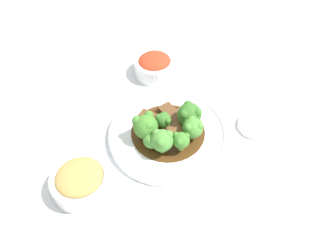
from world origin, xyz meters
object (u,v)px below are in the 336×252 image
at_px(beef_strip_3, 152,120).
at_px(broccoli_floret_1, 145,125).
at_px(broccoli_floret_0, 181,140).
at_px(broccoli_floret_4, 163,120).
at_px(broccoli_floret_2, 193,128).
at_px(broccoli_floret_3, 162,140).
at_px(side_bowl_kimchi, 154,65).
at_px(beef_strip_1, 172,115).
at_px(broccoli_floret_6, 151,140).
at_px(main_plate, 168,133).
at_px(beef_strip_2, 163,136).
at_px(beef_strip_0, 178,130).
at_px(sauce_dish, 255,125).
at_px(broccoli_floret_5, 190,115).
at_px(side_bowl_appetizer, 80,181).
at_px(serving_spoon, 192,109).

height_order(beef_strip_3, broccoli_floret_1, broccoli_floret_1).
distance_m(broccoli_floret_0, broccoli_floret_4, 0.07).
bearing_deg(broccoli_floret_2, broccoli_floret_3, -170.90).
height_order(broccoli_floret_0, broccoli_floret_1, broccoli_floret_1).
bearing_deg(side_bowl_kimchi, broccoli_floret_2, -89.76).
relative_size(broccoli_floret_1, broccoli_floret_4, 1.52).
distance_m(beef_strip_1, broccoli_floret_6, 0.09).
bearing_deg(broccoli_floret_6, main_plate, 31.93).
distance_m(beef_strip_2, side_bowl_kimchi, 0.23).
height_order(beef_strip_1, beef_strip_3, beef_strip_3).
height_order(broccoli_floret_4, side_bowl_kimchi, broccoli_floret_4).
height_order(beef_strip_0, sauce_dish, beef_strip_0).
height_order(beef_strip_3, broccoli_floret_5, broccoli_floret_5).
relative_size(beef_strip_2, side_bowl_appetizer, 0.61).
xyz_separation_m(broccoli_floret_1, side_bowl_kimchi, (0.09, 0.20, -0.03)).
xyz_separation_m(broccoli_floret_6, serving_spoon, (0.12, 0.06, -0.02)).
relative_size(serving_spoon, side_bowl_kimchi, 1.87).
relative_size(beef_strip_1, broccoli_floret_5, 1.29).
relative_size(beef_strip_0, serving_spoon, 0.27).
distance_m(main_plate, beef_strip_3, 0.04).
bearing_deg(side_bowl_appetizer, beef_strip_3, 28.72).
distance_m(beef_strip_3, broccoli_floret_6, 0.07).
relative_size(beef_strip_0, broccoli_floret_0, 1.16).
distance_m(beef_strip_2, broccoli_floret_6, 0.04).
height_order(main_plate, broccoli_floret_3, broccoli_floret_3).
bearing_deg(beef_strip_2, broccoli_floret_2, -18.32).
height_order(broccoli_floret_0, side_bowl_kimchi, broccoli_floret_0).
distance_m(beef_strip_1, beef_strip_2, 0.06).
relative_size(broccoli_floret_2, serving_spoon, 0.27).
bearing_deg(broccoli_floret_5, broccoli_floret_2, -101.08).
xyz_separation_m(beef_strip_2, beef_strip_3, (-0.01, 0.05, 0.00)).
bearing_deg(beef_strip_3, beef_strip_0, -46.44).
bearing_deg(broccoli_floret_0, beef_strip_3, 109.74).
xyz_separation_m(broccoli_floret_0, broccoli_floret_6, (-0.05, 0.03, -0.01)).
height_order(main_plate, beef_strip_0, beef_strip_0).
height_order(beef_strip_3, serving_spoon, beef_strip_3).
bearing_deg(broccoli_floret_2, sauce_dish, -3.76).
distance_m(broccoli_floret_0, broccoli_floret_3, 0.04).
height_order(beef_strip_3, side_bowl_appetizer, side_bowl_appetizer).
xyz_separation_m(beef_strip_1, broccoli_floret_3, (-0.05, -0.08, 0.03)).
xyz_separation_m(beef_strip_1, serving_spoon, (0.05, 0.00, 0.00)).
relative_size(main_plate, broccoli_floret_6, 6.66).
bearing_deg(broccoli_floret_5, side_bowl_kimchi, 92.03).
relative_size(broccoli_floret_0, broccoli_floret_2, 0.89).
distance_m(broccoli_floret_4, broccoli_floret_5, 0.06).
height_order(broccoli_floret_1, broccoli_floret_6, broccoli_floret_1).
bearing_deg(beef_strip_1, broccoli_floret_3, -123.41).
bearing_deg(serving_spoon, sauce_dish, -33.59).
height_order(beef_strip_1, broccoli_floret_5, broccoli_floret_5).
xyz_separation_m(beef_strip_0, beef_strip_3, (-0.04, 0.04, 0.00)).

